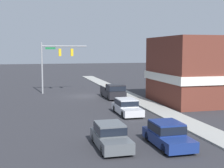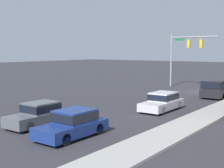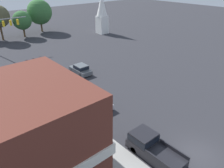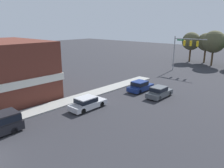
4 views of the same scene
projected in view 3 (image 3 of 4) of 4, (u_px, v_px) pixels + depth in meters
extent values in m
plane|color=#2D2D33|center=(198.00, 155.00, 19.73)|extent=(200.00, 200.00, 0.00)
cylinder|color=gray|center=(9.00, 19.00, 42.62)|extent=(6.65, 0.18, 0.18)
cube|color=gold|center=(3.00, 24.00, 42.33)|extent=(0.36, 0.36, 1.05)
sphere|color=yellow|center=(3.00, 22.00, 42.05)|extent=(0.22, 0.22, 0.22)
cube|color=gold|center=(11.00, 23.00, 43.12)|extent=(0.36, 0.36, 1.05)
sphere|color=yellow|center=(11.00, 21.00, 42.85)|extent=(0.22, 0.22, 0.22)
cube|color=gold|center=(18.00, 22.00, 43.92)|extent=(0.36, 0.36, 1.05)
sphere|color=yellow|center=(18.00, 21.00, 43.64)|extent=(0.22, 0.22, 0.22)
cylinder|color=black|center=(84.00, 101.00, 27.48)|extent=(0.22, 0.66, 0.66)
cylinder|color=black|center=(94.00, 96.00, 28.44)|extent=(0.22, 0.66, 0.66)
cylinder|color=black|center=(98.00, 111.00, 25.52)|extent=(0.22, 0.66, 0.66)
cylinder|color=black|center=(108.00, 106.00, 26.48)|extent=(0.22, 0.66, 0.66)
cube|color=silver|center=(96.00, 102.00, 26.91)|extent=(1.86, 4.69, 0.63)
cube|color=silver|center=(97.00, 98.00, 26.42)|extent=(1.71, 2.25, 0.68)
cube|color=black|center=(97.00, 98.00, 26.42)|extent=(1.73, 2.34, 0.47)
cylinder|color=black|center=(72.00, 70.00, 36.15)|extent=(0.22, 0.66, 0.66)
cylinder|color=black|center=(80.00, 68.00, 37.09)|extent=(0.22, 0.66, 0.66)
cylinder|color=black|center=(81.00, 75.00, 34.36)|extent=(0.22, 0.66, 0.66)
cylinder|color=black|center=(89.00, 73.00, 35.30)|extent=(0.22, 0.66, 0.66)
cube|color=#51565B|center=(80.00, 70.00, 35.64)|extent=(1.82, 4.29, 0.68)
cube|color=#51565B|center=(81.00, 67.00, 35.16)|extent=(1.67, 2.06, 0.68)
cube|color=black|center=(81.00, 67.00, 35.16)|extent=(1.69, 2.14, 0.48)
cylinder|color=black|center=(50.00, 75.00, 34.45)|extent=(0.22, 0.66, 0.66)
cylinder|color=black|center=(59.00, 72.00, 35.44)|extent=(0.22, 0.66, 0.66)
cylinder|color=black|center=(58.00, 81.00, 32.62)|extent=(0.22, 0.66, 0.66)
cylinder|color=black|center=(68.00, 78.00, 33.61)|extent=(0.22, 0.66, 0.66)
cube|color=navy|center=(59.00, 75.00, 33.95)|extent=(1.91, 4.39, 0.66)
cube|color=navy|center=(59.00, 72.00, 33.47)|extent=(1.76, 2.11, 0.71)
cube|color=black|center=(59.00, 72.00, 33.47)|extent=(1.78, 2.19, 0.49)
cylinder|color=black|center=(134.00, 150.00, 19.80)|extent=(0.22, 0.66, 0.66)
cylinder|color=black|center=(148.00, 141.00, 20.92)|extent=(0.22, 0.66, 0.66)
cylinder|color=black|center=(177.00, 160.00, 18.70)|extent=(0.22, 0.66, 0.66)
cube|color=black|center=(155.00, 153.00, 19.13)|extent=(2.14, 5.31, 0.85)
cube|color=black|center=(143.00, 137.00, 19.72)|extent=(2.03, 2.02, 0.85)
cube|color=black|center=(143.00, 137.00, 19.72)|extent=(2.05, 2.10, 0.59)
cube|color=black|center=(159.00, 161.00, 17.49)|extent=(0.12, 2.99, 0.35)
cube|color=black|center=(174.00, 149.00, 18.67)|extent=(0.12, 2.99, 0.35)
cube|color=white|center=(102.00, 25.00, 59.13)|extent=(2.61, 2.61, 4.56)
cone|color=white|center=(102.00, 5.00, 56.84)|extent=(2.87, 2.87, 5.58)
cylinder|color=#4C3823|center=(2.00, 33.00, 53.12)|extent=(0.44, 0.44, 3.33)
cylinder|color=#4C3823|center=(24.00, 33.00, 56.23)|extent=(0.44, 0.44, 2.09)
sphere|color=#336633|center=(22.00, 20.00, 54.81)|extent=(4.65, 4.65, 4.65)
cylinder|color=#4C3823|center=(42.00, 27.00, 61.39)|extent=(0.44, 0.44, 2.33)
sphere|color=#336633|center=(39.00, 12.00, 59.52)|extent=(6.63, 6.63, 6.63)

